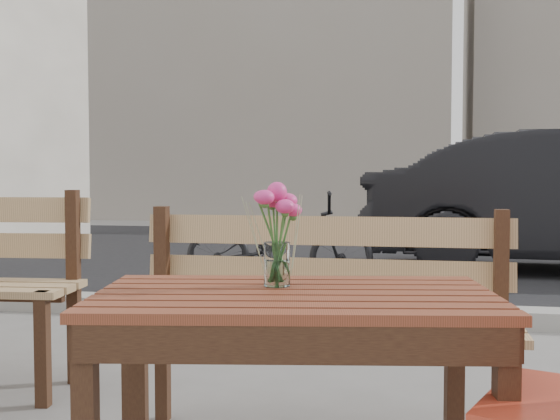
% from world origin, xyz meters
% --- Properties ---
extents(street, '(30.00, 8.12, 0.12)m').
position_xyz_m(street, '(0.00, 5.06, 0.03)').
color(street, black).
rests_on(street, ground).
extents(backdrop_buildings, '(15.50, 4.00, 8.00)m').
position_xyz_m(backdrop_buildings, '(0.17, 14.40, 3.60)').
color(backdrop_buildings, gray).
rests_on(backdrop_buildings, ground).
extents(main_table, '(1.20, 0.81, 0.69)m').
position_xyz_m(main_table, '(-0.13, 0.12, 0.57)').
color(main_table, brown).
rests_on(main_table, ground).
extents(main_bench, '(1.46, 0.44, 0.91)m').
position_xyz_m(main_bench, '(-0.14, 0.83, 0.55)').
color(main_bench, '#A48155').
rests_on(main_bench, ground).
extents(main_vase, '(0.17, 0.17, 0.31)m').
position_xyz_m(main_vase, '(-0.20, 0.21, 0.88)').
color(main_vase, white).
rests_on(main_vase, main_table).
extents(bicycle, '(1.71, 0.78, 0.87)m').
position_xyz_m(bicycle, '(-0.93, 4.24, 0.43)').
color(bicycle, black).
rests_on(bicycle, ground).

